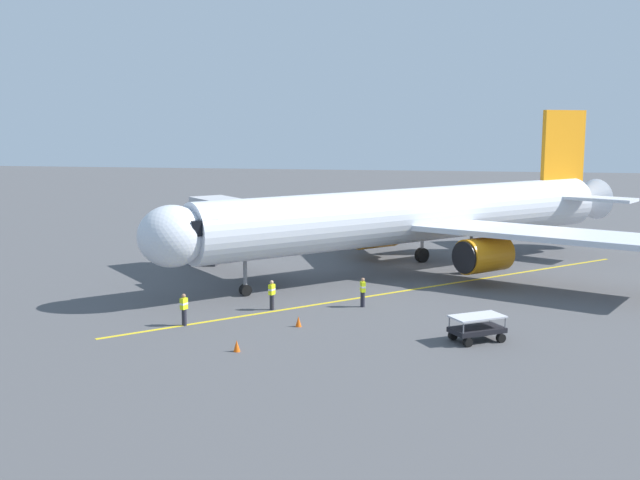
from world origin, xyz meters
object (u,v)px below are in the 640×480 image
ground_crew_wing_walker (184,309)px  safety_cone_nose_right (237,346)px  ground_crew_loader (363,292)px  airplane (418,216)px  baggage_cart_near_nose (322,231)px  baggage_cart_portside (477,328)px  ground_crew_marshaller (272,295)px  safety_cone_nose_left (298,321)px  safety_cone_wing_port (169,253)px  jet_bridge (240,223)px

ground_crew_wing_walker → safety_cone_nose_right: ground_crew_wing_walker is taller
ground_crew_loader → airplane: bearing=-103.0°
airplane → baggage_cart_near_nose: 17.23m
ground_crew_loader → baggage_cart_portside: 8.66m
ground_crew_marshaller → ground_crew_loader: 5.26m
ground_crew_marshaller → safety_cone_nose_left: ground_crew_marshaller is taller
safety_cone_nose_right → safety_cone_wing_port: 26.26m
safety_cone_wing_port → baggage_cart_near_nose: bearing=-131.6°
safety_cone_nose_left → ground_crew_marshaller: bearing=-55.8°
ground_crew_wing_walker → safety_cone_nose_left: size_ratio=3.11×
ground_crew_marshaller → ground_crew_wing_walker: bearing=47.7°
jet_bridge → safety_cone_wing_port: bearing=-39.5°
ground_crew_wing_walker → safety_cone_wing_port: ground_crew_wing_walker is taller
baggage_cart_portside → safety_cone_nose_left: 9.19m
airplane → ground_crew_loader: (2.55, 11.02, -3.12)m
baggage_cart_portside → safety_cone_wing_port: baggage_cart_portside is taller
safety_cone_nose_left → safety_cone_wing_port: (14.29, -18.41, 0.00)m
ground_crew_wing_walker → ground_crew_loader: bearing=-146.9°
ground_crew_loader → baggage_cart_near_nose: ground_crew_loader is taller
airplane → safety_cone_wing_port: 20.13m
safety_cone_nose_left → safety_cone_wing_port: size_ratio=1.00×
jet_bridge → baggage_cart_portside: jet_bridge is taller
airplane → safety_cone_nose_right: 22.22m
safety_cone_nose_left → jet_bridge: bearing=-61.4°
safety_cone_nose_right → ground_crew_loader: bearing=-116.2°
airplane → ground_crew_marshaller: (7.56, 12.62, -3.12)m
ground_crew_marshaller → safety_cone_nose_left: (-2.22, 3.26, -0.61)m
ground_crew_marshaller → baggage_cart_near_nose: ground_crew_marshaller is taller
ground_crew_wing_walker → safety_cone_nose_left: 6.05m
safety_cone_nose_right → ground_crew_marshaller: bearing=-88.1°
baggage_cart_near_nose → safety_cone_nose_right: (-2.11, 34.70, -0.38)m
safety_cone_nose_left → safety_cone_wing_port: bearing=-52.2°
ground_crew_loader → ground_crew_wing_walker: bearing=33.1°
baggage_cart_portside → safety_cone_wing_port: size_ratio=5.35×
airplane → baggage_cart_near_nose: (9.40, -14.05, -3.35)m
baggage_cart_near_nose → safety_cone_nose_right: size_ratio=5.36×
jet_bridge → baggage_cart_portside: bearing=140.2°
airplane → safety_cone_nose_left: airplane is taller
ground_crew_wing_walker → safety_cone_wing_port: size_ratio=3.11×
airplane → baggage_cart_portside: airplane is taller
baggage_cart_near_nose → safety_cone_nose_right: 34.77m
ground_crew_marshaller → safety_cone_nose_right: 8.06m
airplane → ground_crew_wing_walker: 20.42m
ground_crew_wing_walker → safety_cone_nose_right: size_ratio=3.11×
safety_cone_nose_left → baggage_cart_near_nose: bearing=-82.3°
ground_crew_marshaller → ground_crew_wing_walker: size_ratio=1.00×
ground_crew_wing_walker → safety_cone_nose_right: bearing=135.6°
ground_crew_loader → safety_cone_wing_port: size_ratio=3.11×
baggage_cart_portside → safety_cone_wing_port: 30.44m
airplane → safety_cone_nose_right: airplane is taller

